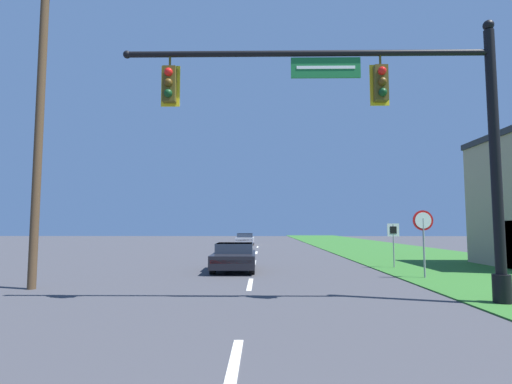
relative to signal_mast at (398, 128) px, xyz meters
name	(u,v)px	position (x,y,z in m)	size (l,w,h in m)	color
grass_verge_right	(400,253)	(6.56, 19.38, -4.46)	(10.00, 110.00, 0.04)	#2D6626
road_center_line	(254,263)	(-3.94, 11.38, -4.47)	(0.16, 34.80, 0.01)	silver
signal_mast	(398,128)	(0.00, 0.00, 0.00)	(9.91, 0.47, 7.34)	black
car_ahead	(234,257)	(-4.75, 7.65, -3.87)	(1.87, 4.38, 1.19)	black
far_car	(245,239)	(-5.29, 31.81, -3.87)	(1.82, 4.49, 1.19)	black
stop_sign	(423,228)	(2.54, 4.93, -2.61)	(0.76, 0.07, 2.50)	gray
route_sign_post	(393,235)	(2.62, 8.62, -2.95)	(0.55, 0.06, 2.03)	gray
utility_pole_near	(40,114)	(-10.69, 2.26, 1.09)	(1.80, 0.26, 10.80)	#4C3823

